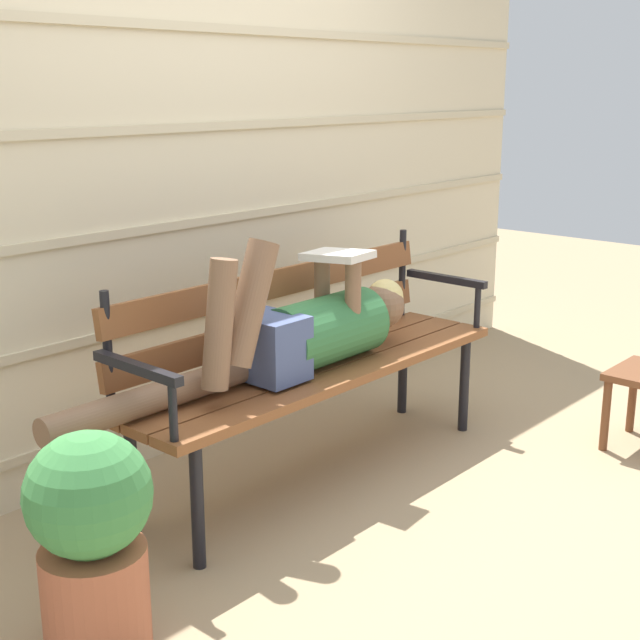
% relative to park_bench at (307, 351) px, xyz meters
% --- Properties ---
extents(ground_plane, '(12.00, 12.00, 0.00)m').
position_rel_park_bench_xyz_m(ground_plane, '(0.00, -0.26, -0.51)').
color(ground_plane, tan).
extents(house_siding, '(4.85, 0.08, 2.35)m').
position_rel_park_bench_xyz_m(house_siding, '(0.00, 0.61, 0.66)').
color(house_siding, beige).
rests_on(house_siding, ground).
extents(park_bench, '(1.80, 0.46, 0.88)m').
position_rel_park_bench_xyz_m(park_bench, '(0.00, 0.00, 0.00)').
color(park_bench, brown).
rests_on(park_bench, ground).
extents(reclining_person, '(1.68, 0.27, 0.56)m').
position_rel_park_bench_xyz_m(reclining_person, '(-0.11, -0.07, 0.12)').
color(reclining_person, '#33703D').
extents(potted_plant, '(0.35, 0.35, 0.65)m').
position_rel_park_bench_xyz_m(potted_plant, '(-1.27, -0.36, -0.16)').
color(potted_plant, '#AD5B3D').
rests_on(potted_plant, ground).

